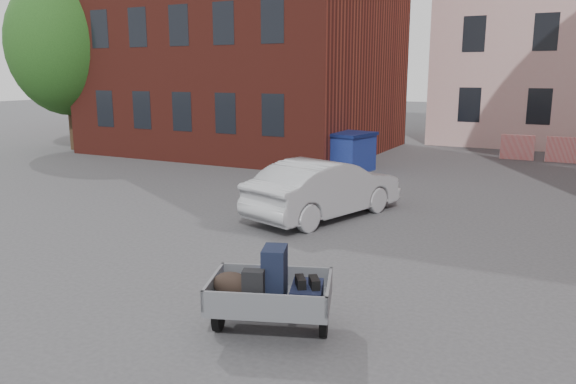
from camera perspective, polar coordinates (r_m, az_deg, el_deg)
The scene contains 7 objects.
ground at distance 11.07m, azimuth 1.22°, elevation -6.21°, with size 120.00×120.00×0.00m, color #38383A.
far_building at distance 39.94m, azimuth -11.00°, elevation 12.56°, with size 6.00×6.00×8.00m, color maroon.
tree at distance 27.72m, azimuth -21.56°, elevation 14.73°, with size 5.28×5.28×8.30m.
barriers at distance 24.63m, azimuth 26.20°, elevation 3.87°, with size 4.70×0.18×1.00m.
trailer at distance 7.61m, azimuth -1.88°, elevation -10.01°, with size 1.88×1.98×1.20m.
dumpster at distance 20.74m, azimuth 3.99°, elevation 4.32°, with size 3.59×2.32×1.39m.
silver_car at distance 13.66m, azimuth 3.76°, elevation 0.37°, with size 1.51×4.32×1.42m, color #9C9FA3.
Camera 1 is at (4.62, -9.45, 3.46)m, focal length 35.00 mm.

